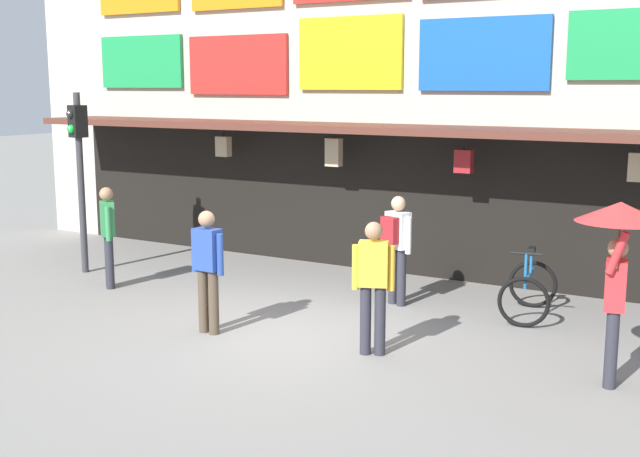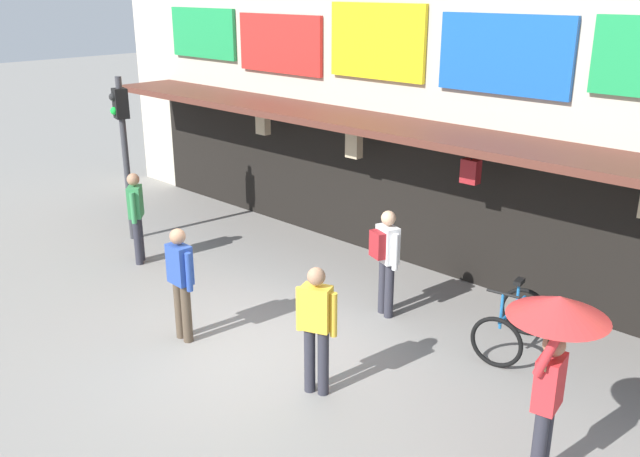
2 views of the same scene
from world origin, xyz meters
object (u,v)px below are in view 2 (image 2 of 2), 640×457
traffic_light_near (123,133)px  pedestrian_in_green (181,278)px  bicycle_parked (511,324)px  pedestrian_with_umbrella (555,338)px  pedestrian_in_blue (386,255)px  pedestrian_in_purple (316,324)px  pedestrian_in_white (136,213)px

traffic_light_near → pedestrian_in_green: traffic_light_near is taller
bicycle_parked → pedestrian_with_umbrella: 3.00m
bicycle_parked → pedestrian_in_blue: pedestrian_in_blue is taller
pedestrian_in_blue → pedestrian_in_purple: bearing=-71.9°
pedestrian_in_white → pedestrian_in_purple: bearing=-8.9°
pedestrian_with_umbrella → pedestrian_in_purple: bearing=-171.8°
traffic_light_near → pedestrian_in_purple: traffic_light_near is taller
bicycle_parked → pedestrian_in_purple: 2.93m
pedestrian_in_purple → pedestrian_in_white: 5.37m
pedestrian_in_blue → traffic_light_near: bearing=-171.8°
traffic_light_near → pedestrian_in_blue: bearing=8.2°
pedestrian_in_white → bicycle_parked: bearing=15.3°
pedestrian_in_purple → pedestrian_in_white: bearing=171.1°
traffic_light_near → pedestrian_with_umbrella: 9.36m
traffic_light_near → pedestrian_in_white: 1.80m
traffic_light_near → bicycle_parked: 8.00m
pedestrian_with_umbrella → pedestrian_in_blue: (-3.51, 1.86, -0.66)m
pedestrian_in_green → bicycle_parked: bearing=40.0°
bicycle_parked → pedestrian_in_purple: bearing=-114.5°
traffic_light_near → pedestrian_in_green: bearing=-22.6°
bicycle_parked → pedestrian_in_white: 6.77m
pedestrian_in_blue → pedestrian_in_white: bearing=-162.7°
pedestrian_in_blue → pedestrian_in_green: bearing=-121.3°
traffic_light_near → pedestrian_in_green: 4.70m
bicycle_parked → pedestrian_in_blue: 2.06m
pedestrian_with_umbrella → pedestrian_in_white: 8.12m
traffic_light_near → pedestrian_in_blue: size_ratio=1.90×
pedestrian_in_green → pedestrian_in_blue: 3.03m
pedestrian_in_white → pedestrian_in_blue: same height
bicycle_parked → pedestrian_with_umbrella: (1.57, -2.22, 1.25)m
traffic_light_near → pedestrian_in_purple: bearing=-12.3°
pedestrian_with_umbrella → pedestrian_in_purple: size_ratio=1.24×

